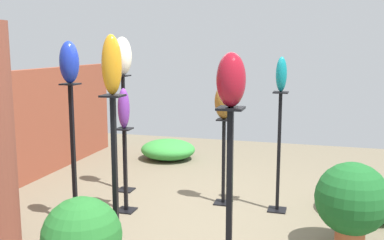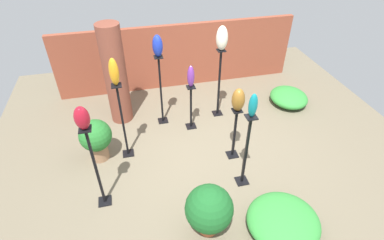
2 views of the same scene
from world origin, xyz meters
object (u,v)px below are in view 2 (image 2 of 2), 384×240
at_px(art_vase_bronze, 238,100).
at_px(art_vase_ivory, 222,38).
at_px(pedestal_bronze, 234,136).
at_px(potted_plant_walkway_edge, 96,138).
at_px(pedestal_ivory, 219,86).
at_px(potted_plant_back_center, 209,209).
at_px(art_vase_teal, 253,105).
at_px(pedestal_cobalt, 161,94).
at_px(art_vase_violet, 191,76).
at_px(brick_pillar, 116,76).
at_px(art_vase_cobalt, 158,46).
at_px(pedestal_violet, 191,109).
at_px(pedestal_teal, 246,154).
at_px(pedestal_amber, 123,125).
at_px(art_vase_ruby, 82,118).
at_px(art_vase_amber, 114,72).
at_px(pedestal_ruby, 97,171).

height_order(art_vase_bronze, art_vase_ivory, art_vase_ivory).
height_order(pedestal_bronze, art_vase_ivory, art_vase_ivory).
bearing_deg(potted_plant_walkway_edge, pedestal_ivory, 18.02).
bearing_deg(potted_plant_back_center, art_vase_teal, 42.52).
bearing_deg(pedestal_cobalt, art_vase_violet, -31.16).
distance_m(brick_pillar, potted_plant_back_center, 3.21).
height_order(art_vase_violet, potted_plant_walkway_edge, art_vase_violet).
bearing_deg(art_vase_cobalt, pedestal_bronze, -50.87).
bearing_deg(pedestal_bronze, potted_plant_back_center, -122.04).
distance_m(brick_pillar, art_vase_ivory, 2.15).
relative_size(art_vase_teal, art_vase_cobalt, 0.91).
bearing_deg(art_vase_ivory, pedestal_ivory, 0.00).
height_order(brick_pillar, pedestal_violet, brick_pillar).
xyz_separation_m(pedestal_teal, potted_plant_back_center, (-0.79, -0.73, -0.16)).
xyz_separation_m(pedestal_amber, art_vase_ruby, (-0.43, -1.00, 0.95)).
distance_m(art_vase_amber, art_vase_cobalt, 1.14).
bearing_deg(art_vase_ruby, potted_plant_back_center, -30.44).
relative_size(pedestal_bronze, art_vase_violet, 2.31).
bearing_deg(art_vase_teal, pedestal_bronze, 84.75).
distance_m(pedestal_amber, art_vase_teal, 2.28).
bearing_deg(pedestal_cobalt, art_vase_cobalt, 180.00).
bearing_deg(art_vase_amber, potted_plant_back_center, -61.47).
height_order(brick_pillar, pedestal_teal, brick_pillar).
bearing_deg(brick_pillar, art_vase_ivory, -9.09).
bearing_deg(pedestal_ruby, art_vase_amber, 66.90).
xyz_separation_m(pedestal_bronze, art_vase_ruby, (-2.28, -0.52, 1.17)).
bearing_deg(potted_plant_walkway_edge, art_vase_teal, -26.39).
distance_m(pedestal_cobalt, art_vase_teal, 2.35).
bearing_deg(pedestal_bronze, pedestal_amber, 165.49).
bearing_deg(art_vase_bronze, pedestal_teal, -95.25).
bearing_deg(pedestal_ivory, pedestal_ruby, -142.74).
height_order(art_vase_bronze, art_vase_teal, art_vase_teal).
bearing_deg(art_vase_ruby, art_vase_ivory, 37.26).
xyz_separation_m(art_vase_ruby, art_vase_teal, (2.22, -0.11, -0.10)).
xyz_separation_m(pedestal_teal, art_vase_cobalt, (-1.01, 1.95, 1.05)).
xyz_separation_m(pedestal_bronze, potted_plant_walkway_edge, (-2.34, 0.50, 0.01)).
distance_m(art_vase_teal, potted_plant_walkway_edge, 2.76).
xyz_separation_m(art_vase_bronze, potted_plant_back_center, (-0.85, -1.36, -0.75)).
relative_size(pedestal_teal, pedestal_cobalt, 0.91).
relative_size(pedestal_violet, art_vase_ruby, 2.83).
xyz_separation_m(pedestal_teal, art_vase_ruby, (-2.22, 0.11, 1.01)).
distance_m(pedestal_ruby, pedestal_teal, 2.22).
distance_m(pedestal_amber, art_vase_amber, 1.01).
relative_size(art_vase_ivory, potted_plant_walkway_edge, 0.58).
bearing_deg(pedestal_violet, potted_plant_back_center, -97.51).
relative_size(pedestal_ivory, art_vase_bronze, 3.66).
relative_size(pedestal_teal, art_vase_bronze, 3.33).
bearing_deg(pedestal_cobalt, art_vase_ruby, -123.33).
distance_m(pedestal_violet, potted_plant_walkway_edge, 1.87).
bearing_deg(art_vase_bronze, pedestal_amber, 165.49).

